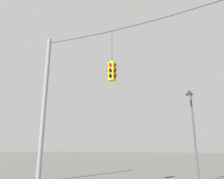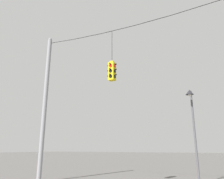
% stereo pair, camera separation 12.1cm
% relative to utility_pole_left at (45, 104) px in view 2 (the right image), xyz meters
% --- Properties ---
extents(utility_pole_left, '(0.28, 0.28, 9.61)m').
position_rel_utility_pole_left_xyz_m(utility_pole_left, '(0.00, 0.00, 0.00)').
color(utility_pole_left, gray).
rests_on(utility_pole_left, ground_plane).
extents(span_wire, '(15.11, 0.03, 0.49)m').
position_rel_utility_pole_left_xyz_m(span_wire, '(7.55, 0.00, 4.09)').
color(span_wire, black).
extents(traffic_light_near_right_pole, '(0.58, 0.58, 3.11)m').
position_rel_utility_pole_left_xyz_m(traffic_light_near_right_pole, '(5.03, -0.00, 1.43)').
color(traffic_light_near_right_pole, yellow).
extents(street_lamp, '(0.47, 0.81, 5.38)m').
position_rel_utility_pole_left_xyz_m(street_lamp, '(8.69, 3.21, -0.89)').
color(street_lamp, '#515156').
rests_on(street_lamp, ground_plane).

